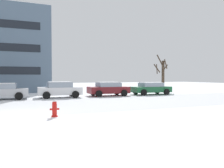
{
  "coord_description": "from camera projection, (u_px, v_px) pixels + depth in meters",
  "views": [
    {
      "loc": [
        0.17,
        -12.33,
        1.88
      ],
      "look_at": [
        7.29,
        5.16,
        1.3
      ],
      "focal_mm": 36.48,
      "sensor_mm": 36.0,
      "label": 1
    }
  ],
  "objects": [
    {
      "name": "tree_far_right",
      "position": [
        162.0,
        74.0,
        29.22
      ],
      "size": [
        1.72,
        1.88,
        4.77
      ],
      "color": "#423326",
      "rests_on": "ground"
    },
    {
      "name": "parked_car_green",
      "position": [
        151.0,
        88.0,
        24.31
      ],
      "size": [
        4.21,
        2.12,
        1.32
      ],
      "color": "#1E6038",
      "rests_on": "ground"
    },
    {
      "name": "parked_car_maroon",
      "position": [
        108.0,
        89.0,
        22.67
      ],
      "size": [
        4.03,
        2.22,
        1.38
      ],
      "color": "maroon",
      "rests_on": "ground"
    },
    {
      "name": "fire_hydrant",
      "position": [
        55.0,
        108.0,
        10.73
      ],
      "size": [
        0.44,
        0.3,
        0.79
      ],
      "color": "red",
      "rests_on": "ground"
    },
    {
      "name": "road_surface",
      "position": [
        17.0,
        106.0,
        14.48
      ],
      "size": [
        80.0,
        8.64,
        0.0
      ],
      "color": "silver",
      "rests_on": "ground"
    },
    {
      "name": "ground_plane",
      "position": [
        16.0,
        114.0,
        11.41
      ],
      "size": [
        120.0,
        120.0,
        0.0
      ],
      "primitive_type": "plane",
      "color": "white"
    },
    {
      "name": "parked_car_white",
      "position": [
        60.0,
        89.0,
        20.74
      ],
      "size": [
        3.89,
        2.17,
        1.46
      ],
      "color": "white",
      "rests_on": "ground"
    },
    {
      "name": "parked_car_silver",
      "position": [
        1.0,
        91.0,
        18.92
      ],
      "size": [
        4.28,
        2.22,
        1.38
      ],
      "color": "silver",
      "rests_on": "ground"
    }
  ]
}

